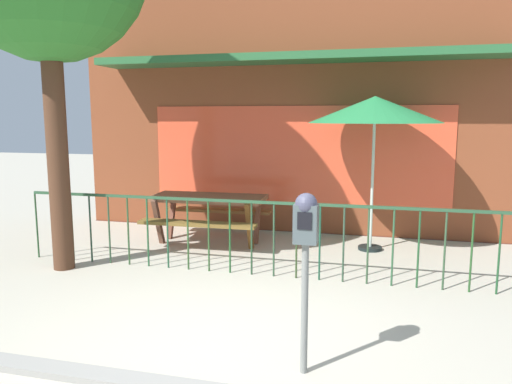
{
  "coord_description": "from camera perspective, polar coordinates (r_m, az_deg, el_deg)",
  "views": [
    {
      "loc": [
        1.4,
        -3.89,
        2.0
      ],
      "look_at": [
        -0.19,
        2.36,
        1.01
      ],
      "focal_mm": 34.2,
      "sensor_mm": 36.0,
      "label": 1
    }
  ],
  "objects": [
    {
      "name": "ground",
      "position": [
        4.59,
        -5.19,
        -17.15
      ],
      "size": [
        40.0,
        40.0,
        0.0
      ],
      "primitive_type": "plane",
      "color": "#B7B09E"
    },
    {
      "name": "pub_storefront",
      "position": [
        8.68,
        5.05,
        10.66
      ],
      "size": [
        7.93,
        1.27,
        4.6
      ],
      "color": "#4A231E",
      "rests_on": "ground"
    },
    {
      "name": "parking_meter_near",
      "position": [
        3.73,
        5.83,
        -5.1
      ],
      "size": [
        0.18,
        0.17,
        1.44
      ],
      "color": "slate",
      "rests_on": "ground"
    },
    {
      "name": "patio_fence_front",
      "position": [
        6.16,
        0.78,
        -3.84
      ],
      "size": [
        6.69,
        0.04,
        0.97
      ],
      "color": "#284C30",
      "rests_on": "ground"
    },
    {
      "name": "picnic_table_left",
      "position": [
        7.78,
        -5.6,
        -1.63
      ],
      "size": [
        1.83,
        1.4,
        0.79
      ],
      "color": "brown",
      "rests_on": "ground"
    },
    {
      "name": "patio_umbrella",
      "position": [
        7.45,
        13.74,
        9.26
      ],
      "size": [
        1.97,
        1.97,
        2.31
      ],
      "color": "black",
      "rests_on": "ground"
    }
  ]
}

